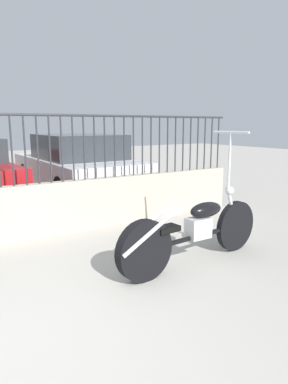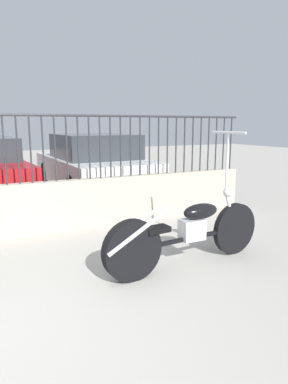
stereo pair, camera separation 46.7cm
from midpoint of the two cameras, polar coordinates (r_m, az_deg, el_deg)
name	(u,v)px [view 1 (the left image)]	position (r m, az deg, el deg)	size (l,w,h in m)	color
motorcycle_black	(189,232)	(3.92, 4.06, -6.78)	(2.13, 0.52, 1.54)	black
car_white	(77,164)	(8.20, -12.75, 4.50)	(1.89, 4.08, 1.39)	black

